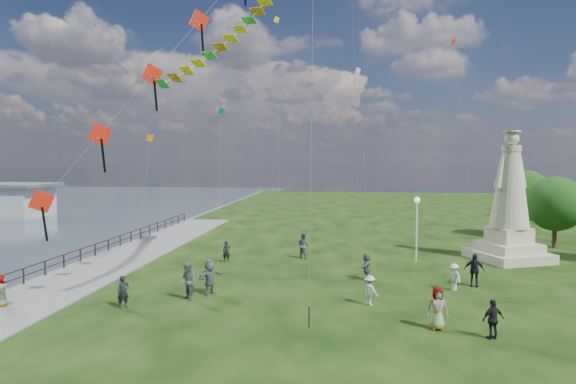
# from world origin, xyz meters

# --- Properties ---
(waterfront) EXTENTS (200.00, 200.00, 1.51)m
(waterfront) POSITION_xyz_m (-15.24, 8.99, -0.06)
(waterfront) COLOR #2E3E45
(waterfront) RESTS_ON ground
(statue) EXTENTS (5.93, 5.93, 9.24)m
(statue) POSITION_xyz_m (13.71, 18.49, 3.49)
(statue) COLOR beige
(statue) RESTS_ON ground
(lamppost) EXTENTS (0.43, 0.43, 4.61)m
(lamppost) POSITION_xyz_m (7.01, 16.92, 3.33)
(lamppost) COLOR silver
(lamppost) RESTS_ON ground
(tree_row) EXTENTS (6.09, 14.62, 6.24)m
(tree_row) POSITION_xyz_m (19.09, 25.60, 3.58)
(tree_row) COLOR #382314
(tree_row) RESTS_ON ground
(person_0) EXTENTS (0.68, 0.65, 1.57)m
(person_0) POSITION_xyz_m (-8.70, 4.68, 0.78)
(person_0) COLOR black
(person_0) RESTS_ON ground
(person_1) EXTENTS (1.10, 1.05, 1.94)m
(person_1) POSITION_xyz_m (-5.97, 6.23, 0.97)
(person_1) COLOR #595960
(person_1) RESTS_ON ground
(person_2) EXTENTS (1.07, 0.99, 1.50)m
(person_2) POSITION_xyz_m (3.26, 6.50, 0.75)
(person_2) COLOR silver
(person_2) RESTS_ON ground
(person_3) EXTENTS (1.07, 0.79, 1.63)m
(person_3) POSITION_xyz_m (7.95, 2.49, 0.81)
(person_3) COLOR black
(person_3) RESTS_ON ground
(person_4) EXTENTS (0.93, 0.61, 1.83)m
(person_4) POSITION_xyz_m (5.93, 3.37, 0.92)
(person_4) COLOR #595960
(person_4) RESTS_ON ground
(person_5) EXTENTS (1.58, 1.88, 1.88)m
(person_5) POSITION_xyz_m (-5.16, 7.44, 0.94)
(person_5) COLOR #595960
(person_5) RESTS_ON ground
(person_6) EXTENTS (0.64, 0.53, 1.50)m
(person_6) POSITION_xyz_m (-6.23, 15.47, 0.75)
(person_6) COLOR black
(person_6) RESTS_ON ground
(person_7) EXTENTS (1.07, 1.00, 1.88)m
(person_7) POSITION_xyz_m (-0.98, 17.47, 0.94)
(person_7) COLOR #595960
(person_7) RESTS_ON ground
(person_8) EXTENTS (0.93, 1.07, 1.49)m
(person_8) POSITION_xyz_m (8.03, 9.80, 0.74)
(person_8) COLOR silver
(person_8) RESTS_ON ground
(person_9) EXTENTS (1.19, 0.78, 1.88)m
(person_9) POSITION_xyz_m (9.35, 10.78, 0.94)
(person_9) COLOR black
(person_9) RESTS_ON ground
(person_10) EXTENTS (0.71, 0.88, 1.55)m
(person_10) POSITION_xyz_m (-14.56, 3.95, 0.78)
(person_10) COLOR #595960
(person_10) RESTS_ON ground
(person_11) EXTENTS (0.99, 1.62, 1.63)m
(person_11) POSITION_xyz_m (3.33, 11.61, 0.81)
(person_11) COLOR #595960
(person_11) RESTS_ON ground
(red_kite_train) EXTENTS (10.54, 9.35, 17.46)m
(red_kite_train) POSITION_xyz_m (-7.21, 4.58, 10.77)
(red_kite_train) COLOR black
(red_kite_train) RESTS_ON ground
(small_kites) EXTENTS (24.54, 15.55, 26.79)m
(small_kites) POSITION_xyz_m (-0.60, 22.35, 13.44)
(small_kites) COLOR #1CA5A9
(small_kites) RESTS_ON ground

